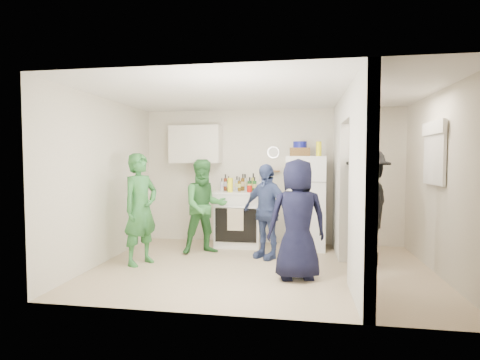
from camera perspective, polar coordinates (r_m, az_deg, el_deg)
name	(u,v)px	position (r m, az deg, el deg)	size (l,w,h in m)	color
floor	(261,268)	(5.56, 3.26, -13.25)	(4.80, 4.80, 0.00)	tan
wall_back	(271,176)	(7.03, 4.69, 0.54)	(4.80, 4.80, 0.00)	silver
wall_front	(244,192)	(3.66, 0.61, -1.82)	(4.80, 4.80, 0.00)	silver
wall_left	(105,180)	(6.07, -19.87, -0.04)	(3.40, 3.40, 0.00)	silver
wall_right	(442,183)	(5.63, 28.39, -0.46)	(3.40, 3.40, 0.00)	silver
ceiling	(262,93)	(5.41, 3.34, 13.07)	(4.80, 4.80, 0.00)	white
partition_pier_back	(340,179)	(6.45, 14.98, 0.21)	(0.12, 1.20, 2.50)	silver
partition_pier_front	(361,189)	(4.27, 18.01, -1.26)	(0.12, 1.20, 2.50)	silver
partition_header	(350,106)	(5.40, 16.35, 10.83)	(0.12, 1.00, 0.40)	silver
stove	(239,218)	(6.85, -0.17, -5.86)	(0.83, 0.69, 0.99)	white
upper_cabinet	(196,144)	(7.10, -6.79, 5.40)	(0.95, 0.34, 0.70)	silver
fridge	(305,202)	(6.69, 9.90, -3.39)	(0.67, 0.65, 1.62)	white
wicker_basket	(300,152)	(6.69, 9.11, 4.22)	(0.35, 0.25, 0.15)	brown
blue_bowl	(300,145)	(6.70, 9.12, 5.34)	(0.24, 0.24, 0.11)	navy
yellow_cup_stack_top	(319,149)	(6.55, 11.92, 4.66)	(0.09, 0.09, 0.25)	#FFF615
wall_clock	(273,152)	(7.00, 5.11, 4.21)	(0.22, 0.22, 0.03)	white
spice_shelf	(270,171)	(6.98, 4.67, 1.34)	(0.35, 0.08, 0.03)	olive
nook_window	(436,153)	(5.80, 27.65, 3.61)	(0.03, 0.70, 0.80)	black
nook_window_frame	(434,153)	(5.80, 27.51, 3.61)	(0.04, 0.76, 0.86)	white
nook_valance	(433,128)	(5.81, 27.37, 7.07)	(0.04, 0.82, 0.18)	white
yellow_cup_stack_stove	(230,185)	(6.58, -1.51, -0.77)	(0.09, 0.09, 0.25)	#FFF615
red_cup	(249,189)	(6.55, 1.45, -1.36)	(0.09, 0.09, 0.12)	#AB160B
person_green_left	(141,209)	(5.78, -14.91, -4.29)	(0.61, 0.40, 1.66)	#327D44
person_green_center	(205,206)	(6.27, -5.40, -4.03)	(0.76, 0.59, 1.57)	#35783A
person_denim	(266,211)	(5.96, 3.96, -4.74)	(0.88, 0.37, 1.50)	#3B5081
person_navy	(297,219)	(4.95, 8.73, -5.93)	(0.77, 0.50, 1.58)	black
person_nook	(367,208)	(5.76, 18.80, -3.99)	(1.12, 0.65, 1.74)	black
bottle_a	(225,182)	(6.93, -2.23, -0.36)	(0.07, 0.07, 0.30)	maroon
bottle_b	(228,184)	(6.73, -1.77, -0.59)	(0.06, 0.06, 0.27)	#1D571E
bottle_c	(237,183)	(6.94, -0.48, -0.51)	(0.08, 0.08, 0.26)	#B1BCC0
bottle_d	(239,184)	(6.72, -0.11, -0.65)	(0.06, 0.06, 0.26)	#59410F
bottle_e	(245,182)	(6.94, 0.77, -0.34)	(0.08, 0.08, 0.31)	#A7B0B9
bottle_f	(250,184)	(6.75, 1.48, -0.65)	(0.08, 0.08, 0.26)	#18431C
bottle_g	(253,182)	(6.87, 2.03, -0.31)	(0.07, 0.07, 0.32)	olive
bottle_h	(222,185)	(6.71, -2.78, -0.74)	(0.06, 0.06, 0.24)	#AFB7BC
bottle_i	(243,182)	(6.88, 0.42, -0.35)	(0.07, 0.07, 0.31)	#53380E
bottle_j	(254,185)	(6.63, 2.22, -0.69)	(0.07, 0.07, 0.26)	#1C531E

